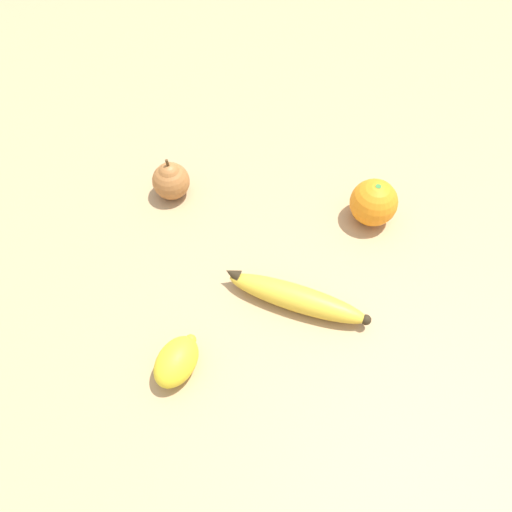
{
  "coord_description": "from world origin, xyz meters",
  "views": [
    {
      "loc": [
        0.42,
        -0.1,
        0.68
      ],
      "look_at": [
        -0.03,
        -0.07,
        0.03
      ],
      "focal_mm": 35.0,
      "sensor_mm": 36.0,
      "label": 1
    }
  ],
  "objects_px": {
    "banana": "(296,298)",
    "pear": "(171,180)",
    "orange": "(374,203)",
    "lemon": "(177,361)"
  },
  "relations": [
    {
      "from": "banana",
      "to": "pear",
      "type": "bearing_deg",
      "value": -27.25
    },
    {
      "from": "orange",
      "to": "pear",
      "type": "xyz_separation_m",
      "value": [
        -0.08,
        -0.34,
        -0.0
      ]
    },
    {
      "from": "pear",
      "to": "banana",
      "type": "bearing_deg",
      "value": 38.75
    },
    {
      "from": "orange",
      "to": "pear",
      "type": "relative_size",
      "value": 0.96
    },
    {
      "from": "banana",
      "to": "pear",
      "type": "relative_size",
      "value": 2.65
    },
    {
      "from": "banana",
      "to": "orange",
      "type": "height_order",
      "value": "orange"
    },
    {
      "from": "orange",
      "to": "lemon",
      "type": "height_order",
      "value": "orange"
    },
    {
      "from": "banana",
      "to": "lemon",
      "type": "xyz_separation_m",
      "value": [
        0.09,
        -0.18,
        0.01
      ]
    },
    {
      "from": "banana",
      "to": "lemon",
      "type": "bearing_deg",
      "value": 52.03
    },
    {
      "from": "orange",
      "to": "banana",
      "type": "bearing_deg",
      "value": -42.41
    }
  ]
}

